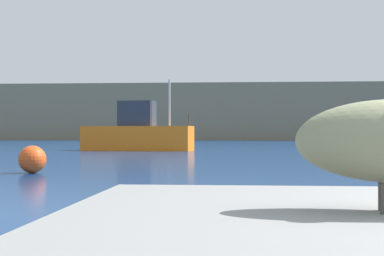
% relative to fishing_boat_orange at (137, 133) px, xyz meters
% --- Properties ---
extents(hillside_backdrop, '(140.00, 10.81, 7.35)m').
position_rel_fishing_boat_orange_xyz_m(hillside_backdrop, '(8.43, 46.13, 2.65)').
color(hillside_backdrop, '#7F755B').
rests_on(hillside_backdrop, ground).
extents(fishing_boat_orange, '(6.75, 2.60, 4.21)m').
position_rel_fishing_boat_orange_xyz_m(fishing_boat_orange, '(0.00, 0.00, 0.00)').
color(fishing_boat_orange, orange).
rests_on(fishing_boat_orange, ground).
extents(mooring_buoy, '(0.76, 0.76, 0.76)m').
position_rel_fishing_boat_orange_xyz_m(mooring_buoy, '(0.46, -19.54, -0.65)').
color(mooring_buoy, '#E54C19').
rests_on(mooring_buoy, ground).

